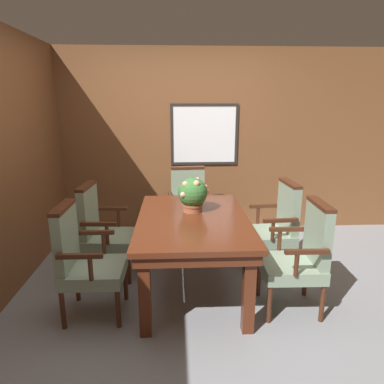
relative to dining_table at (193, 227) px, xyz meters
The scene contains 9 objects.
ground_plane 0.65m from the dining_table, 102.09° to the right, with size 14.00×14.00×0.00m, color gray.
wall_back 1.79m from the dining_table, 90.98° to the left, with size 7.20×0.08×2.45m.
dining_table is the anchor object (origin of this frame).
chair_left_far 0.98m from the dining_table, 159.26° to the left, with size 0.53×0.54×0.97m.
chair_left_near 0.99m from the dining_table, 159.19° to the right, with size 0.50×0.52×0.97m.
chair_right_near 0.98m from the dining_table, 21.58° to the right, with size 0.51×0.52×0.97m.
chair_right_far 0.97m from the dining_table, 22.21° to the left, with size 0.53×0.54×0.97m.
chair_head_far 1.16m from the dining_table, 89.51° to the left, with size 0.54×0.53×0.97m.
potted_plant 0.33m from the dining_table, 87.76° to the left, with size 0.30×0.29×0.33m.
Camera 1 is at (-0.12, -2.83, 1.76)m, focal length 32.00 mm.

